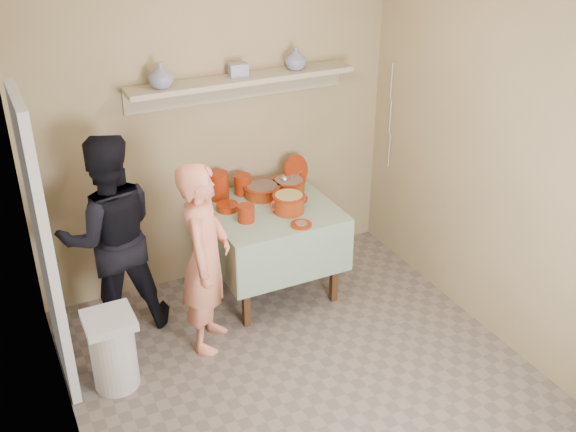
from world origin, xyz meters
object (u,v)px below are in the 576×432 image
trash_bin (113,351)px  cazuela_rice (289,202)px  person_helper (110,236)px  serving_table (270,220)px  person_cook (206,258)px

trash_bin → cazuela_rice: bearing=17.0°
person_helper → trash_bin: bearing=76.5°
serving_table → trash_bin: 1.59m
person_cook → cazuela_rice: (0.79, 0.30, 0.13)m
cazuela_rice → trash_bin: (-1.53, -0.47, -0.56)m
cazuela_rice → trash_bin: cazuela_rice is taller
serving_table → cazuela_rice: (0.10, -0.14, 0.20)m
person_cook → person_helper: bearing=80.1°
person_cook → trash_bin: person_cook is taller
person_helper → cazuela_rice: bearing=174.4°
person_cook → trash_bin: (-0.73, -0.16, -0.43)m
person_helper → trash_bin: person_helper is taller
serving_table → cazuela_rice: 0.27m
cazuela_rice → person_helper: bearing=171.7°
serving_table → person_cook: bearing=-147.5°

